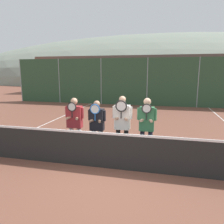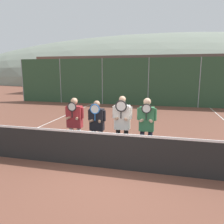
{
  "view_description": "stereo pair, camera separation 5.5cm",
  "coord_description": "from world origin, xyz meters",
  "px_view_note": "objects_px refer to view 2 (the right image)",
  "views": [
    {
      "loc": [
        1.23,
        -5.22,
        2.54
      ],
      "look_at": [
        -0.26,
        1.0,
        1.33
      ],
      "focal_mm": 35.0,
      "sensor_mm": 36.0,
      "label": 1
    },
    {
      "loc": [
        1.29,
        -5.21,
        2.54
      ],
      "look_at": [
        -0.26,
        1.0,
        1.33
      ],
      "focal_mm": 35.0,
      "sensor_mm": 36.0,
      "label": 2
    }
  ],
  "objects_px": {
    "player_center_left": "(97,124)",
    "player_center_right": "(122,123)",
    "car_center": "(213,90)",
    "player_rightmost": "(146,124)",
    "player_leftmost": "(75,121)",
    "car_left_of_center": "(149,89)",
    "car_far_left": "(91,88)"
  },
  "relations": [
    {
      "from": "player_leftmost",
      "to": "car_left_of_center",
      "type": "height_order",
      "value": "car_left_of_center"
    },
    {
      "from": "player_center_left",
      "to": "car_left_of_center",
      "type": "relative_size",
      "value": 0.36
    },
    {
      "from": "player_leftmost",
      "to": "player_center_right",
      "type": "distance_m",
      "value": 1.48
    },
    {
      "from": "car_center",
      "to": "car_left_of_center",
      "type": "bearing_deg",
      "value": -179.99
    },
    {
      "from": "car_far_left",
      "to": "car_center",
      "type": "distance_m",
      "value": 10.7
    },
    {
      "from": "player_center_right",
      "to": "car_center",
      "type": "relative_size",
      "value": 0.43
    },
    {
      "from": "car_left_of_center",
      "to": "car_center",
      "type": "xyz_separation_m",
      "value": [
        5.21,
        0.0,
        -0.02
      ]
    },
    {
      "from": "player_rightmost",
      "to": "car_left_of_center",
      "type": "relative_size",
      "value": 0.38
    },
    {
      "from": "player_leftmost",
      "to": "player_rightmost",
      "type": "bearing_deg",
      "value": 1.08
    },
    {
      "from": "player_center_left",
      "to": "car_left_of_center",
      "type": "distance_m",
      "value": 13.62
    },
    {
      "from": "player_center_left",
      "to": "car_center",
      "type": "distance_m",
      "value": 14.74
    },
    {
      "from": "player_leftmost",
      "to": "player_center_left",
      "type": "xyz_separation_m",
      "value": [
        0.73,
        -0.06,
        -0.05
      ]
    },
    {
      "from": "player_center_right",
      "to": "car_far_left",
      "type": "relative_size",
      "value": 0.38
    },
    {
      "from": "player_center_right",
      "to": "car_far_left",
      "type": "xyz_separation_m",
      "value": [
        -5.79,
        13.7,
        -0.16
      ]
    },
    {
      "from": "player_leftmost",
      "to": "car_left_of_center",
      "type": "distance_m",
      "value": 13.6
    },
    {
      "from": "car_left_of_center",
      "to": "car_center",
      "type": "distance_m",
      "value": 5.21
    },
    {
      "from": "car_left_of_center",
      "to": "player_leftmost",
      "type": "bearing_deg",
      "value": -94.97
    },
    {
      "from": "player_center_left",
      "to": "car_left_of_center",
      "type": "xyz_separation_m",
      "value": [
        0.45,
        13.61,
        -0.03
      ]
    },
    {
      "from": "player_rightmost",
      "to": "car_center",
      "type": "bearing_deg",
      "value": 72.64
    },
    {
      "from": "player_leftmost",
      "to": "car_far_left",
      "type": "height_order",
      "value": "car_far_left"
    },
    {
      "from": "player_rightmost",
      "to": "player_leftmost",
      "type": "bearing_deg",
      "value": -178.92
    },
    {
      "from": "player_leftmost",
      "to": "player_rightmost",
      "type": "height_order",
      "value": "player_rightmost"
    },
    {
      "from": "player_center_right",
      "to": "car_center",
      "type": "height_order",
      "value": "car_center"
    },
    {
      "from": "player_leftmost",
      "to": "player_center_right",
      "type": "relative_size",
      "value": 0.95
    },
    {
      "from": "player_center_left",
      "to": "car_center",
      "type": "xyz_separation_m",
      "value": [
        5.66,
        13.61,
        -0.05
      ]
    },
    {
      "from": "car_far_left",
      "to": "car_center",
      "type": "height_order",
      "value": "car_center"
    },
    {
      "from": "player_center_right",
      "to": "car_far_left",
      "type": "bearing_deg",
      "value": 112.9
    },
    {
      "from": "player_leftmost",
      "to": "car_far_left",
      "type": "bearing_deg",
      "value": 107.51
    },
    {
      "from": "car_far_left",
      "to": "car_center",
      "type": "xyz_separation_m",
      "value": [
        10.7,
        -0.11,
        0.02
      ]
    },
    {
      "from": "player_center_right",
      "to": "player_leftmost",
      "type": "bearing_deg",
      "value": 178.42
    },
    {
      "from": "player_center_right",
      "to": "car_far_left",
      "type": "distance_m",
      "value": 14.87
    },
    {
      "from": "player_center_left",
      "to": "player_center_right",
      "type": "height_order",
      "value": "player_center_right"
    }
  ]
}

